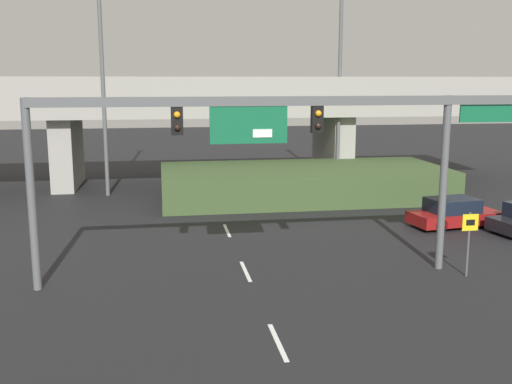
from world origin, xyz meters
The scene contains 8 objects.
lane_markings centered at (0.00, 14.87, 0.00)m, with size 0.14×33.22×0.01m.
signal_gantry centered at (1.07, 10.99, 5.26)m, with size 17.68×0.44×6.45m.
speed_limit_sign centered at (7.82, 9.94, 1.54)m, with size 0.60×0.11×2.37m.
highway_light_pole_near centered at (8.50, 28.35, 8.21)m, with size 0.70×0.36×15.66m.
highway_light_pole_far centered at (-6.24, 27.77, 9.02)m, with size 0.70×0.36×17.28m.
overpass_bridge centered at (0.00, 31.40, 5.09)m, with size 42.61×7.39×7.18m.
grass_embankment centered at (5.42, 25.14, 0.92)m, with size 16.80×7.48×1.85m.
parked_sedan_near_right centered at (10.95, 17.06, 0.64)m, with size 4.58×2.49×1.39m.
Camera 1 is at (-3.01, -9.29, 7.03)m, focal length 42.00 mm.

